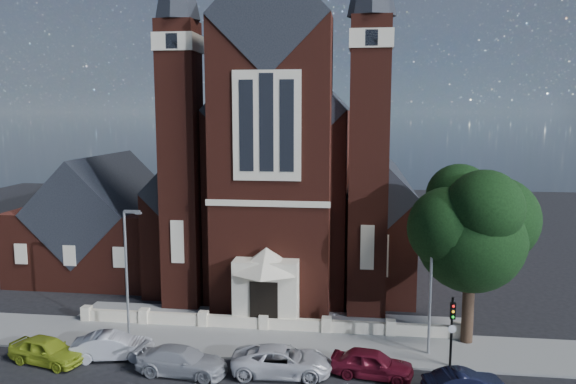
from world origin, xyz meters
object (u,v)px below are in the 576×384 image
church (294,175)px  street_tree (474,232)px  street_lamp_right (432,278)px  car_silver_b (182,361)px  car_dark_red (372,363)px  car_navy (465,384)px  car_silver_a (113,346)px  street_lamp_left (128,267)px  parish_hall (105,227)px  traffic_signal (452,323)px  car_lime_van (47,350)px  car_white_suv (282,361)px

church → street_tree: bearing=-53.8°
street_lamp_right → car_silver_b: 14.54m
car_dark_red → car_navy: 4.76m
car_silver_a → car_navy: 19.09m
street_lamp_left → parish_hall: bearing=120.0°
parish_hall → car_dark_red: 28.62m
church → car_silver_b: 24.37m
parish_hall → traffic_signal: 31.20m
street_lamp_left → traffic_signal: 19.08m
street_lamp_left → church: bearing=67.3°
car_dark_red → parish_hall: bearing=62.4°
street_tree → car_silver_a: 21.76m
street_lamp_left → car_silver_a: street_lamp_left is taller
car_dark_red → street_lamp_right: bearing=-38.2°
church → street_lamp_right: 21.76m
church → street_lamp_right: (10.09, -18.94, -3.59)m
church → traffic_signal: bearing=-61.8°
parish_hall → street_tree: size_ratio=1.14×
street_tree → car_silver_b: 18.04m
street_lamp_right → car_dark_red: bearing=-137.5°
street_lamp_left → car_silver_b: 7.22m
car_silver_a → car_dark_red: size_ratio=1.03×
car_lime_van → car_silver_b: size_ratio=0.89×
car_white_suv → car_silver_a: bearing=83.4°
church → car_dark_red: bearing=-73.0°
car_silver_b → car_navy: car_silver_b is taller
car_silver_a → car_white_suv: size_ratio=0.84×
parish_hall → traffic_signal: parish_hall is taller
street_tree → car_silver_a: (-20.37, -4.43, -6.22)m
car_white_suv → car_dark_red: size_ratio=1.24×
street_lamp_right → car_navy: 6.20m
parish_hall → car_white_suv: (17.98, -17.39, -3.27)m
traffic_signal → car_navy: size_ratio=0.99×
street_lamp_left → car_lime_van: (-3.28, -3.73, -3.85)m
car_white_suv → parish_hall: bearing=43.2°
church → car_white_suv: 23.62m
parish_hall → street_lamp_right: bearing=-28.2°
street_lamp_right → car_white_suv: size_ratio=1.51×
church → car_silver_a: 24.20m
street_lamp_left → car_navy: (19.12, -4.66, -3.93)m
street_lamp_right → car_lime_van: bearing=-170.1°
street_lamp_left → car_dark_red: size_ratio=1.87×
traffic_signal → car_dark_red: 4.89m
church → car_dark_red: 24.20m
parish_hall → street_lamp_left: bearing=-60.0°
car_navy → street_lamp_right: bearing=0.8°
church → car_lime_van: church is taller
street_tree → car_dark_red: street_tree is taller
car_navy → church: bearing=12.7°
street_lamp_left → street_lamp_right: 18.00m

